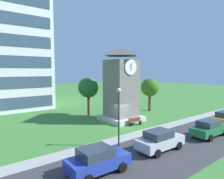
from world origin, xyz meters
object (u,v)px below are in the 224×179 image
street_lamp (119,110)px  parked_car_green (209,128)px  tree_streetside (150,88)px  clock_tower (121,89)px  parked_car_blue (97,160)px  park_bench (135,121)px  tree_near_tower (88,88)px  parked_car_silver (160,140)px

street_lamp → parked_car_green: street_lamp is taller
tree_streetside → parked_car_green: bearing=-112.7°
clock_tower → parked_car_green: bearing=-75.6°
street_lamp → parked_car_blue: size_ratio=1.23×
park_bench → tree_near_tower: 8.97m
parked_car_blue → clock_tower: bearing=42.9°
tree_streetside → street_lamp: bearing=-148.1°
parked_car_blue → tree_near_tower: bearing=60.3°
park_bench → parked_car_green: bearing=-69.4°
clock_tower → parked_car_blue: 14.36m
street_lamp → tree_near_tower: tree_near_tower is taller
park_bench → parked_car_silver: parked_car_silver is taller
street_lamp → parked_car_silver: street_lamp is taller
clock_tower → parked_car_blue: (-10.22, -9.50, -3.37)m
parked_car_blue → parked_car_silver: size_ratio=0.95×
park_bench → parked_car_blue: size_ratio=0.45×
street_lamp → tree_streetside: bearing=31.9°
parked_car_green → tree_streetside: bearing=67.3°
clock_tower → street_lamp: bearing=-132.1°
clock_tower → tree_near_tower: 5.50m
park_bench → parked_car_silver: 7.85m
clock_tower → tree_near_tower: bearing=109.9°
street_lamp → parked_car_green: 9.85m
tree_near_tower → parked_car_green: bearing=-73.8°
tree_near_tower → parked_car_green: size_ratio=1.20×
park_bench → street_lamp: (-5.95, -3.95, 2.77)m
clock_tower → parked_car_silver: bearing=-112.9°
street_lamp → parked_car_silver: bearing=-54.2°
clock_tower → parked_car_green: clock_tower is taller
parked_car_silver → park_bench: bearing=60.2°
tree_streetside → parked_car_blue: bearing=-147.7°
clock_tower → street_lamp: clock_tower is taller
tree_streetside → parked_car_silver: bearing=-135.9°
clock_tower → tree_streetside: bearing=13.8°
park_bench → tree_streetside: bearing=30.7°
park_bench → clock_tower: bearing=86.3°
tree_streetside → parked_car_green: (-5.18, -12.42, -2.99)m
tree_streetside → parked_car_silver: (-11.95, -11.58, -2.99)m
street_lamp → park_bench: bearing=33.6°
parked_car_blue → street_lamp: bearing=33.5°
parked_car_silver → parked_car_green: (6.76, -0.84, 0.00)m
tree_streetside → tree_near_tower: 10.26m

